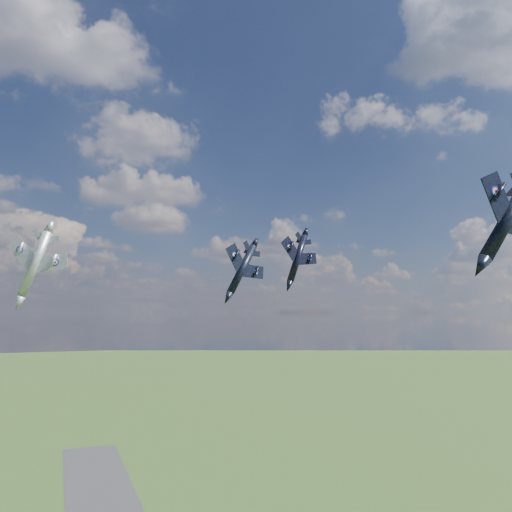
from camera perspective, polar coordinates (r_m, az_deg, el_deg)
name	(u,v)px	position (r m, az deg, el deg)	size (l,w,h in m)	color
jet_lead_navy	(242,269)	(79.85, -1.60, -1.50)	(8.99, 12.53, 2.59)	black
jet_right_navy	(507,219)	(55.12, 26.78, 3.75)	(10.09, 14.07, 2.91)	black
jet_high_navy	(297,258)	(100.06, 4.76, -0.25)	(10.12, 14.11, 2.92)	black
jet_left_silver	(35,264)	(75.99, -23.96, -0.81)	(9.48, 13.21, 2.73)	#92959B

